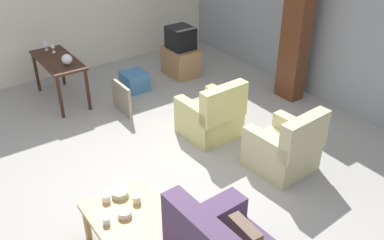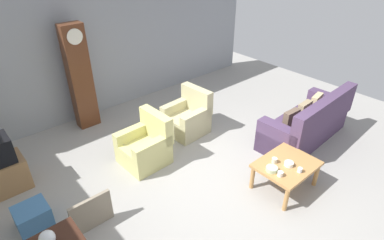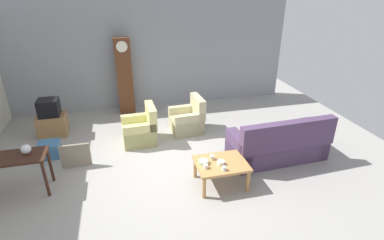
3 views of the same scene
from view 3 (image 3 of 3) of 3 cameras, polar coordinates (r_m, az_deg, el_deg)
ground_plane at (r=6.45m, az=-3.08°, el=-8.52°), size 10.40×10.40×0.00m
garage_door_wall at (r=9.16m, az=-7.74°, el=12.43°), size 8.40×0.16×3.20m
couch_floral at (r=6.71m, az=16.31°, el=-4.62°), size 2.14×0.97×1.04m
armchair_olive_near at (r=7.27m, az=-9.81°, el=-1.95°), size 0.82×0.79×0.92m
armchair_olive_far at (r=7.68m, az=-0.79°, el=-0.06°), size 0.84×0.81×0.92m
coffee_table_wood at (r=5.69m, az=5.62°, el=-8.72°), size 0.96×0.76×0.48m
console_table_dark at (r=6.21m, az=-31.87°, el=-6.99°), size 1.30×0.56×0.77m
grandfather_clock at (r=8.78m, az=-12.82°, el=8.15°), size 0.44×0.30×2.20m
tv_stand_cabinet at (r=8.28m, az=-25.22°, el=-0.89°), size 0.68×0.52×0.55m
tv_crt at (r=8.11m, az=-25.84°, el=2.19°), size 0.48×0.44×0.42m
framed_picture_leaning at (r=6.70m, az=-21.44°, el=-6.40°), size 0.60×0.05×0.53m
storage_box_blue at (r=7.37m, az=-25.78°, el=-5.13°), size 0.45×0.42×0.34m
glass_dome_cloche at (r=6.07m, az=-29.29°, el=-4.90°), size 0.18×0.18×0.18m
cup_white_porcelain at (r=5.46m, az=2.63°, el=-8.87°), size 0.09×0.09×0.08m
cup_blue_rimmed at (r=5.43m, az=6.20°, el=-9.23°), size 0.07×0.07×0.07m
cup_cream_tall at (r=5.71m, az=3.87°, el=-7.19°), size 0.09×0.09×0.08m
bowl_white_stacked at (r=5.59m, az=5.55°, el=-8.14°), size 0.14×0.14×0.07m
bowl_shallow_green at (r=5.59m, az=2.21°, el=-8.04°), size 0.18×0.18×0.07m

